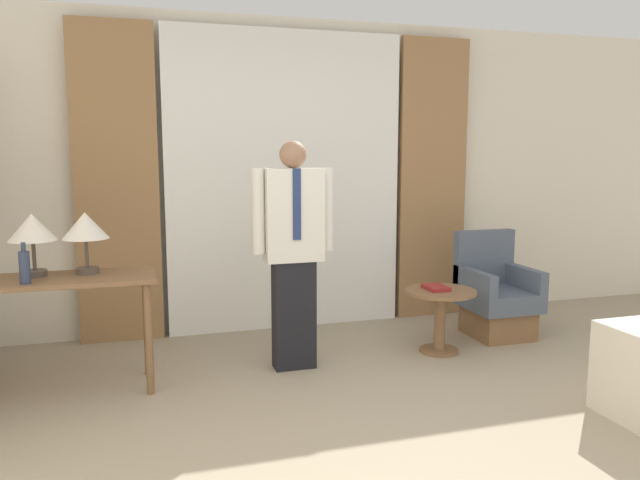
# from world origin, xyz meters

# --- Properties ---
(wall_back) EXTENTS (10.00, 0.06, 2.70)m
(wall_back) POSITION_xyz_m (0.00, 2.97, 1.35)
(wall_back) COLOR silver
(wall_back) RESTS_ON ground_plane
(curtain_sheer_center) EXTENTS (2.07, 0.06, 2.58)m
(curtain_sheer_center) POSITION_xyz_m (0.00, 2.84, 1.29)
(curtain_sheer_center) COLOR white
(curtain_sheer_center) RESTS_ON ground_plane
(curtain_drape_left) EXTENTS (0.66, 0.06, 2.58)m
(curtain_drape_left) POSITION_xyz_m (-1.41, 2.84, 1.29)
(curtain_drape_left) COLOR #997047
(curtain_drape_left) RESTS_ON ground_plane
(curtain_drape_right) EXTENTS (0.66, 0.06, 2.58)m
(curtain_drape_right) POSITION_xyz_m (1.41, 2.84, 1.29)
(curtain_drape_right) COLOR #997047
(curtain_drape_right) RESTS_ON ground_plane
(desk) EXTENTS (1.16, 0.50, 0.77)m
(desk) POSITION_xyz_m (-1.76, 1.77, 0.64)
(desk) COLOR brown
(desk) RESTS_ON ground_plane
(table_lamp_left) EXTENTS (0.30, 0.30, 0.40)m
(table_lamp_left) POSITION_xyz_m (-1.91, 1.85, 1.07)
(table_lamp_left) COLOR #4C4238
(table_lamp_left) RESTS_ON desk
(table_lamp_right) EXTENTS (0.30, 0.30, 0.40)m
(table_lamp_right) POSITION_xyz_m (-1.60, 1.85, 1.07)
(table_lamp_right) COLOR #4C4238
(table_lamp_right) RESTS_ON desk
(bottle_near_edge) EXTENTS (0.06, 0.06, 0.25)m
(bottle_near_edge) POSITION_xyz_m (-1.94, 1.62, 0.87)
(bottle_near_edge) COLOR #2D3851
(bottle_near_edge) RESTS_ON desk
(person) EXTENTS (0.59, 0.20, 1.63)m
(person) POSITION_xyz_m (-0.22, 1.79, 0.89)
(person) COLOR black
(person) RESTS_ON ground_plane
(armchair) EXTENTS (0.55, 0.59, 0.88)m
(armchair) POSITION_xyz_m (1.63, 2.06, 0.32)
(armchair) COLOR brown
(armchair) RESTS_ON ground_plane
(side_table) EXTENTS (0.55, 0.55, 0.50)m
(side_table) POSITION_xyz_m (0.96, 1.79, 0.34)
(side_table) COLOR brown
(side_table) RESTS_ON ground_plane
(book) EXTENTS (0.15, 0.22, 0.03)m
(book) POSITION_xyz_m (0.93, 1.81, 0.51)
(book) COLOR maroon
(book) RESTS_ON side_table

